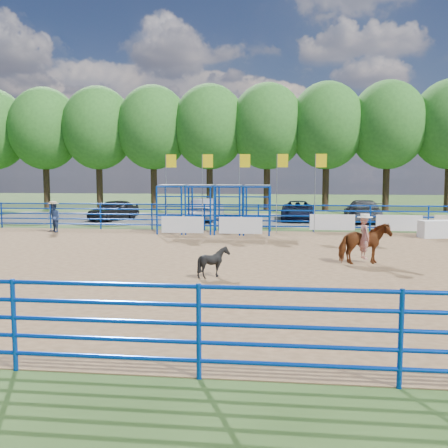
# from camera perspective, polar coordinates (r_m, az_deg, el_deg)

# --- Properties ---
(ground) EXTENTS (120.00, 120.00, 0.00)m
(ground) POSITION_cam_1_polar(r_m,az_deg,el_deg) (17.68, 2.44, -4.55)
(ground) COLOR #355221
(ground) RESTS_ON ground
(arena_dirt) EXTENTS (30.00, 20.00, 0.02)m
(arena_dirt) POSITION_cam_1_polar(r_m,az_deg,el_deg) (17.68, 2.44, -4.52)
(arena_dirt) COLOR olive
(arena_dirt) RESTS_ON ground
(gravel_strip) EXTENTS (40.00, 10.00, 0.01)m
(gravel_strip) POSITION_cam_1_polar(r_m,az_deg,el_deg) (34.52, 4.46, 0.50)
(gravel_strip) COLOR gray
(gravel_strip) RESTS_ON ground
(announcer_table) EXTENTS (1.74, 1.12, 0.86)m
(announcer_table) POSITION_cam_1_polar(r_m,az_deg,el_deg) (26.68, 23.07, -0.54)
(announcer_table) COLOR white
(announcer_table) RESTS_ON arena_dirt
(horse_and_rider) EXTENTS (1.86, 1.19, 2.49)m
(horse_and_rider) POSITION_cam_1_polar(r_m,az_deg,el_deg) (18.02, 15.74, -1.71)
(horse_and_rider) COLOR brown
(horse_and_rider) RESTS_ON arena_dirt
(calf) EXTENTS (0.97, 0.89, 0.95)m
(calf) POSITION_cam_1_polar(r_m,az_deg,el_deg) (15.22, -1.17, -4.34)
(calf) COLOR black
(calf) RESTS_ON arena_dirt
(spectator_cowboy) EXTENTS (0.98, 0.95, 1.64)m
(spectator_cowboy) POSITION_cam_1_polar(r_m,az_deg,el_deg) (28.39, -18.89, 0.78)
(spectator_cowboy) COLOR navy
(spectator_cowboy) RESTS_ON arena_dirt
(car_a) EXTENTS (2.94, 4.44, 1.40)m
(car_a) POSITION_cam_1_polar(r_m,az_deg,el_deg) (34.87, -12.49, 1.60)
(car_a) COLOR black
(car_a) RESTS_ON gravel_strip
(car_b) EXTENTS (1.83, 4.70, 1.53)m
(car_b) POSITION_cam_1_polar(r_m,az_deg,el_deg) (33.56, -2.00, 1.68)
(car_b) COLOR gray
(car_b) RESTS_ON gravel_strip
(car_c) EXTENTS (2.30, 4.78, 1.31)m
(car_c) POSITION_cam_1_polar(r_m,az_deg,el_deg) (34.16, 8.42, 1.51)
(car_c) COLOR black
(car_c) RESTS_ON gravel_strip
(car_d) EXTENTS (2.19, 5.09, 1.46)m
(car_d) POSITION_cam_1_polar(r_m,az_deg,el_deg) (33.93, 15.56, 1.46)
(car_d) COLOR #505052
(car_d) RESTS_ON gravel_strip
(perimeter_fence) EXTENTS (30.10, 20.10, 1.50)m
(perimeter_fence) POSITION_cam_1_polar(r_m,az_deg,el_deg) (17.56, 2.45, -2.14)
(perimeter_fence) COLOR #083BB8
(perimeter_fence) RESTS_ON ground
(chute_assembly) EXTENTS (19.32, 2.41, 4.20)m
(chute_assembly) POSITION_cam_1_polar(r_m,az_deg,el_deg) (26.44, -0.28, 1.64)
(chute_assembly) COLOR #083BB8
(chute_assembly) RESTS_ON ground
(treeline) EXTENTS (56.40, 6.40, 11.24)m
(treeline) POSITION_cam_1_polar(r_m,az_deg,el_deg) (43.59, 4.98, 11.50)
(treeline) COLOR #3F2B19
(treeline) RESTS_ON ground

